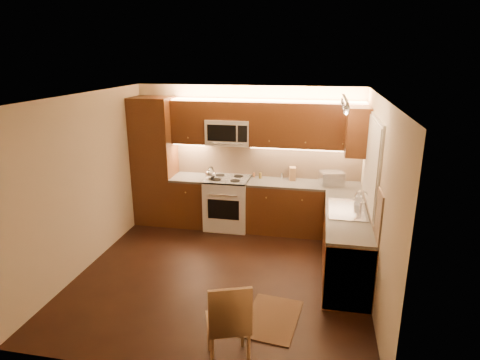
% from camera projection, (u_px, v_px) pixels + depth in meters
% --- Properties ---
extents(floor, '(4.00, 4.00, 0.01)m').
position_uv_depth(floor, '(222.00, 274.00, 5.89)').
color(floor, black).
rests_on(floor, ground).
extents(ceiling, '(4.00, 4.00, 0.01)m').
position_uv_depth(ceiling, '(220.00, 97.00, 5.16)').
color(ceiling, beige).
rests_on(ceiling, ground).
extents(wall_back, '(4.00, 0.01, 2.50)m').
position_uv_depth(wall_back, '(247.00, 156.00, 7.40)').
color(wall_back, '#C1AD8D').
rests_on(wall_back, ground).
extents(wall_front, '(4.00, 0.01, 2.50)m').
position_uv_depth(wall_front, '(167.00, 262.00, 3.65)').
color(wall_front, '#C1AD8D').
rests_on(wall_front, ground).
extents(wall_left, '(0.01, 4.00, 2.50)m').
position_uv_depth(wall_left, '(85.00, 182.00, 5.89)').
color(wall_left, '#C1AD8D').
rests_on(wall_left, ground).
extents(wall_right, '(0.01, 4.00, 2.50)m').
position_uv_depth(wall_right, '(376.00, 201.00, 5.15)').
color(wall_right, '#C1AD8D').
rests_on(wall_right, ground).
extents(pantry, '(0.70, 0.60, 2.30)m').
position_uv_depth(pantry, '(155.00, 161.00, 7.45)').
color(pantry, '#47210F').
rests_on(pantry, floor).
extents(base_cab_back_left, '(0.62, 0.60, 0.86)m').
position_uv_depth(base_cab_back_left, '(191.00, 201.00, 7.54)').
color(base_cab_back_left, '#47210F').
rests_on(base_cab_back_left, floor).
extents(counter_back_left, '(0.62, 0.60, 0.04)m').
position_uv_depth(counter_back_left, '(190.00, 178.00, 7.41)').
color(counter_back_left, '#383633').
rests_on(counter_back_left, base_cab_back_left).
extents(base_cab_back_right, '(1.92, 0.60, 0.86)m').
position_uv_depth(base_cab_back_right, '(303.00, 209.00, 7.16)').
color(base_cab_back_right, '#47210F').
rests_on(base_cab_back_right, floor).
extents(counter_back_right, '(1.92, 0.60, 0.04)m').
position_uv_depth(counter_back_right, '(304.00, 184.00, 7.03)').
color(counter_back_right, '#383633').
rests_on(counter_back_right, base_cab_back_right).
extents(base_cab_right, '(0.60, 2.00, 0.86)m').
position_uv_depth(base_cab_right, '(345.00, 245.00, 5.82)').
color(base_cab_right, '#47210F').
rests_on(base_cab_right, floor).
extents(counter_right, '(0.60, 2.00, 0.04)m').
position_uv_depth(counter_right, '(348.00, 215.00, 5.69)').
color(counter_right, '#383633').
rests_on(counter_right, base_cab_right).
extents(dishwasher, '(0.58, 0.60, 0.84)m').
position_uv_depth(dishwasher, '(348.00, 269.00, 5.16)').
color(dishwasher, silver).
rests_on(dishwasher, floor).
extents(backsplash_back, '(3.30, 0.02, 0.60)m').
position_uv_depth(backsplash_back, '(267.00, 160.00, 7.34)').
color(backsplash_back, tan).
rests_on(backsplash_back, wall_back).
extents(backsplash_right, '(0.02, 2.00, 0.60)m').
position_uv_depth(backsplash_right, '(372.00, 195.00, 5.54)').
color(backsplash_right, tan).
rests_on(backsplash_right, wall_right).
extents(upper_cab_back_left, '(0.62, 0.35, 0.75)m').
position_uv_depth(upper_cab_back_left, '(191.00, 122.00, 7.23)').
color(upper_cab_back_left, '#47210F').
rests_on(upper_cab_back_left, wall_back).
extents(upper_cab_back_right, '(1.92, 0.35, 0.75)m').
position_uv_depth(upper_cab_back_right, '(307.00, 125.00, 6.86)').
color(upper_cab_back_right, '#47210F').
rests_on(upper_cab_back_right, wall_back).
extents(upper_cab_bridge, '(0.76, 0.35, 0.31)m').
position_uv_depth(upper_cab_bridge, '(229.00, 110.00, 7.04)').
color(upper_cab_bridge, '#47210F').
rests_on(upper_cab_bridge, wall_back).
extents(upper_cab_right_corner, '(0.35, 0.50, 0.75)m').
position_uv_depth(upper_cab_right_corner, '(358.00, 131.00, 6.31)').
color(upper_cab_right_corner, '#47210F').
rests_on(upper_cab_right_corner, wall_right).
extents(stove, '(0.76, 0.65, 0.92)m').
position_uv_depth(stove, '(228.00, 203.00, 7.38)').
color(stove, silver).
rests_on(stove, floor).
extents(microwave, '(0.76, 0.38, 0.44)m').
position_uv_depth(microwave, '(229.00, 132.00, 7.14)').
color(microwave, silver).
rests_on(microwave, wall_back).
extents(window_frame, '(0.03, 1.44, 1.24)m').
position_uv_depth(window_frame, '(373.00, 163.00, 5.57)').
color(window_frame, silver).
rests_on(window_frame, wall_right).
extents(window_blinds, '(0.02, 1.36, 1.16)m').
position_uv_depth(window_blinds, '(371.00, 163.00, 5.57)').
color(window_blinds, silver).
rests_on(window_blinds, wall_right).
extents(sink, '(0.52, 0.86, 0.15)m').
position_uv_depth(sink, '(348.00, 205.00, 5.80)').
color(sink, silver).
rests_on(sink, counter_right).
extents(faucet, '(0.20, 0.04, 0.30)m').
position_uv_depth(faucet, '(361.00, 201.00, 5.75)').
color(faucet, silver).
rests_on(faucet, counter_right).
extents(track_light_bar, '(0.04, 1.20, 0.03)m').
position_uv_depth(track_light_bar, '(345.00, 99.00, 5.25)').
color(track_light_bar, silver).
rests_on(track_light_bar, ceiling).
extents(kettle, '(0.25, 0.25, 0.22)m').
position_uv_depth(kettle, '(211.00, 173.00, 7.18)').
color(kettle, silver).
rests_on(kettle, stove).
extents(toaster_oven, '(0.44, 0.37, 0.23)m').
position_uv_depth(toaster_oven, '(331.00, 178.00, 6.91)').
color(toaster_oven, silver).
rests_on(toaster_oven, counter_back_right).
extents(knife_block, '(0.13, 0.18, 0.23)m').
position_uv_depth(knife_block, '(292.00, 173.00, 7.19)').
color(knife_block, olive).
rests_on(knife_block, counter_back_right).
extents(spice_jar_a, '(0.05, 0.05, 0.10)m').
position_uv_depth(spice_jar_a, '(254.00, 174.00, 7.37)').
color(spice_jar_a, silver).
rests_on(spice_jar_a, counter_back_right).
extents(spice_jar_b, '(0.06, 0.06, 0.11)m').
position_uv_depth(spice_jar_b, '(260.00, 176.00, 7.28)').
color(spice_jar_b, brown).
rests_on(spice_jar_b, counter_back_right).
extents(spice_jar_c, '(0.05, 0.05, 0.10)m').
position_uv_depth(spice_jar_c, '(282.00, 176.00, 7.29)').
color(spice_jar_c, silver).
rests_on(spice_jar_c, counter_back_right).
extents(spice_jar_d, '(0.05, 0.05, 0.09)m').
position_uv_depth(spice_jar_d, '(254.00, 175.00, 7.36)').
color(spice_jar_d, brown).
rests_on(spice_jar_d, counter_back_right).
extents(soap_bottle, '(0.11, 0.11, 0.22)m').
position_uv_depth(soap_bottle, '(358.00, 198.00, 5.96)').
color(soap_bottle, silver).
rests_on(soap_bottle, counter_right).
extents(rug, '(0.70, 0.96, 0.01)m').
position_uv_depth(rug, '(272.00, 318.00, 4.89)').
color(rug, black).
rests_on(rug, floor).
extents(dining_chair, '(0.54, 0.54, 0.94)m').
position_uv_depth(dining_chair, '(228.00, 320.00, 4.10)').
color(dining_chair, olive).
rests_on(dining_chair, floor).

